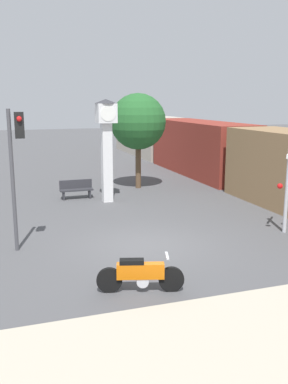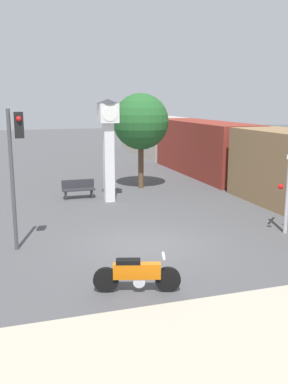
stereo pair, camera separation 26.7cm
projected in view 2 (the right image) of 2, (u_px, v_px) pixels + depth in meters
name	position (u px, v px, depth m)	size (l,w,h in m)	color
ground_plane	(145.00, 245.00, 14.32)	(120.00, 120.00, 0.00)	#4C4C4F
sidewalk_strip	(272.00, 375.00, 7.46)	(36.00, 6.00, 0.10)	#B2A893
motorcycle	(137.00, 274.00, 10.73)	(2.15, 0.79, 0.98)	black
clock_tower	(108.00, 135.00, 19.86)	(1.05, 1.05, 4.80)	white
freight_train	(204.00, 148.00, 27.87)	(2.80, 32.44, 3.40)	olive
traffic_light	(15.00, 155.00, 13.28)	(0.50, 0.35, 4.50)	#47474C
railroad_crossing_signal	(288.00, 186.00, 15.24)	(0.90, 0.82, 3.20)	#B7B7BC
street_tree	(141.00, 122.00, 22.89)	(3.00, 3.00, 5.13)	brown
bench	(78.00, 189.00, 21.02)	(1.60, 0.44, 0.92)	#2D2D33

